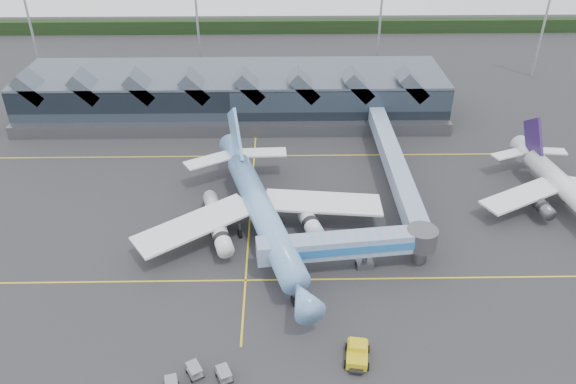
{
  "coord_description": "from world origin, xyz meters",
  "views": [
    {
      "loc": [
        4.81,
        -67.06,
        51.27
      ],
      "look_at": [
        6.11,
        6.82,
        5.0
      ],
      "focal_mm": 35.0,
      "sensor_mm": 36.0,
      "label": 1
    }
  ],
  "objects_px": {
    "main_airliner": "(261,209)",
    "jet_bridge": "(358,245)",
    "fuel_truck": "(214,211)",
    "pushback_tug": "(357,353)",
    "regional_jet": "(566,189)"
  },
  "relations": [
    {
      "from": "main_airliner",
      "to": "jet_bridge",
      "type": "bearing_deg",
      "value": -48.09
    },
    {
      "from": "jet_bridge",
      "to": "fuel_truck",
      "type": "bearing_deg",
      "value": 144.23
    },
    {
      "from": "main_airliner",
      "to": "jet_bridge",
      "type": "xyz_separation_m",
      "value": [
        13.74,
        -8.57,
        -0.33
      ]
    },
    {
      "from": "main_airliner",
      "to": "regional_jet",
      "type": "bearing_deg",
      "value": -9.2
    },
    {
      "from": "main_airliner",
      "to": "jet_bridge",
      "type": "height_order",
      "value": "main_airliner"
    },
    {
      "from": "jet_bridge",
      "to": "fuel_truck",
      "type": "height_order",
      "value": "jet_bridge"
    },
    {
      "from": "main_airliner",
      "to": "regional_jet",
      "type": "height_order",
      "value": "main_airliner"
    },
    {
      "from": "fuel_truck",
      "to": "regional_jet",
      "type": "bearing_deg",
      "value": -12.05
    },
    {
      "from": "main_airliner",
      "to": "pushback_tug",
      "type": "height_order",
      "value": "main_airliner"
    },
    {
      "from": "regional_jet",
      "to": "main_airliner",
      "type": "bearing_deg",
      "value": 179.24
    },
    {
      "from": "jet_bridge",
      "to": "pushback_tug",
      "type": "xyz_separation_m",
      "value": [
        -2.01,
        -16.71,
        -3.03
      ]
    },
    {
      "from": "regional_jet",
      "to": "pushback_tug",
      "type": "bearing_deg",
      "value": -147.93
    },
    {
      "from": "main_airliner",
      "to": "fuel_truck",
      "type": "height_order",
      "value": "main_airliner"
    },
    {
      "from": "jet_bridge",
      "to": "main_airliner",
      "type": "bearing_deg",
      "value": 141.43
    },
    {
      "from": "jet_bridge",
      "to": "pushback_tug",
      "type": "bearing_deg",
      "value": -103.49
    }
  ]
}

